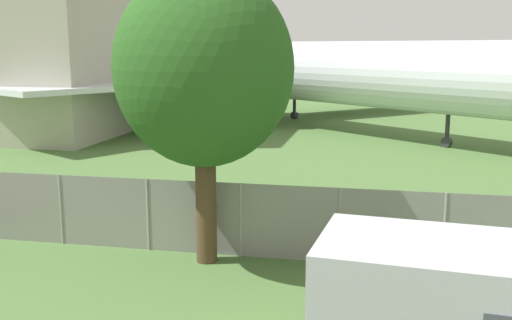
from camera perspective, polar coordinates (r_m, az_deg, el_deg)
perimeter_fence at (r=16.36m, az=-10.24°, el=-5.14°), size 56.07×0.07×1.96m
airplane at (r=42.17m, az=2.75°, el=8.47°), size 39.39×33.51×11.58m
tree_behind_benches at (r=14.66m, az=-4.99°, el=8.60°), size 4.37×4.37×7.31m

